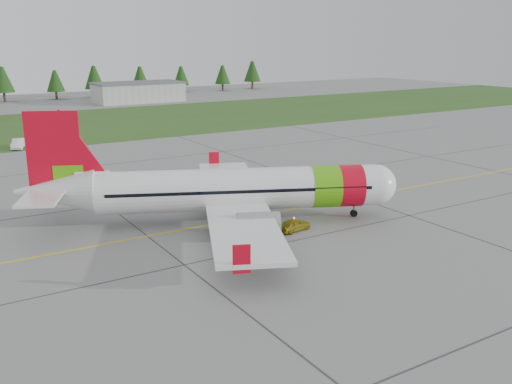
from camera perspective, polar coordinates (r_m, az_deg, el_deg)
ground at (r=53.45m, az=7.63°, el=-4.04°), size 320.00×320.00×0.00m
aircraft at (r=55.29m, az=-2.55°, el=0.21°), size 34.77×33.00×11.13m
follow_me_car at (r=53.02m, az=3.83°, el=-2.14°), size 1.38×1.55×3.43m
service_van at (r=100.96m, az=-22.79°, el=5.39°), size 2.12×2.06×4.87m
grass_strip at (r=126.34m, az=-16.62°, el=6.55°), size 320.00×50.00×0.03m
taxi_guideline at (r=59.52m, az=2.78°, el=-1.91°), size 120.00×0.25×0.02m
hangar_east at (r=167.69m, az=-11.69°, el=9.71°), size 24.00×12.00×5.20m
treeline at (r=180.26m, az=-21.58°, el=10.10°), size 160.00×8.00×10.00m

